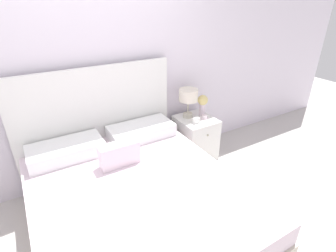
{
  "coord_description": "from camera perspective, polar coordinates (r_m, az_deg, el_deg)",
  "views": [
    {
      "loc": [
        -0.64,
        -2.6,
        1.92
      ],
      "look_at": [
        0.57,
        -0.54,
        0.71
      ],
      "focal_mm": 28.0,
      "sensor_mm": 36.0,
      "label": 1
    }
  ],
  "objects": [
    {
      "name": "alarm_clock",
      "position": [
        3.12,
        6.14,
        1.19
      ],
      "size": [
        0.08,
        0.05,
        0.07
      ],
      "color": "white",
      "rests_on": "nightstand"
    },
    {
      "name": "wall_back",
      "position": [
        2.81,
        -17.01,
        12.92
      ],
      "size": [
        8.0,
        0.06,
        2.6
      ],
      "color": "white",
      "rests_on": "ground_plane"
    },
    {
      "name": "teacup",
      "position": [
        3.25,
        7.97,
        1.93
      ],
      "size": [
        0.1,
        0.1,
        0.05
      ],
      "color": "white",
      "rests_on": "nightstand"
    },
    {
      "name": "ground_plane",
      "position": [
        3.29,
        -13.66,
        -9.76
      ],
      "size": [
        12.0,
        12.0,
        0.0
      ],
      "primitive_type": "plane",
      "color": "#BCB7B2"
    },
    {
      "name": "nightstand",
      "position": [
        3.38,
        5.91,
        -2.58
      ],
      "size": [
        0.43,
        0.49,
        0.55
      ],
      "color": "white",
      "rests_on": "ground_plane"
    },
    {
      "name": "bed",
      "position": [
        2.45,
        -7.62,
        -15.4
      ],
      "size": [
        1.69,
        1.96,
        1.28
      ],
      "color": "beige",
      "rests_on": "ground_plane"
    },
    {
      "name": "table_lamp",
      "position": [
        3.18,
        4.45,
        6.35
      ],
      "size": [
        0.23,
        0.23,
        0.36
      ],
      "color": "beige",
      "rests_on": "nightstand"
    },
    {
      "name": "flower_vase",
      "position": [
        3.3,
        7.56,
        5.03
      ],
      "size": [
        0.13,
        0.13,
        0.26
      ],
      "color": "silver",
      "rests_on": "nightstand"
    }
  ]
}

